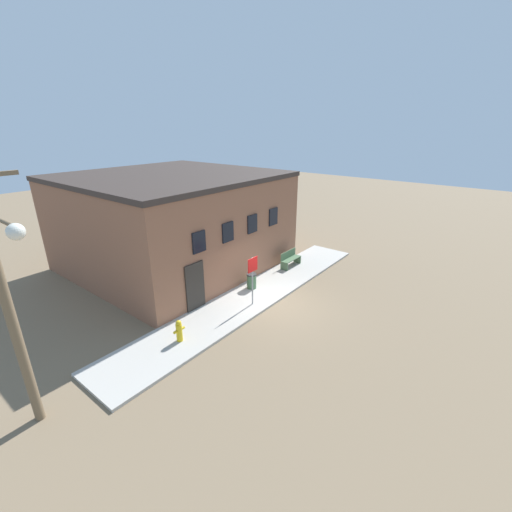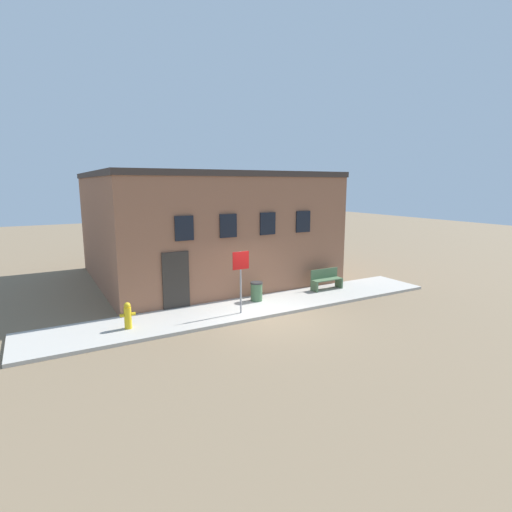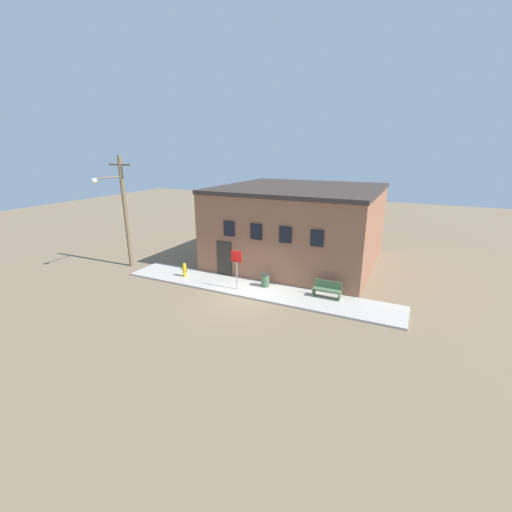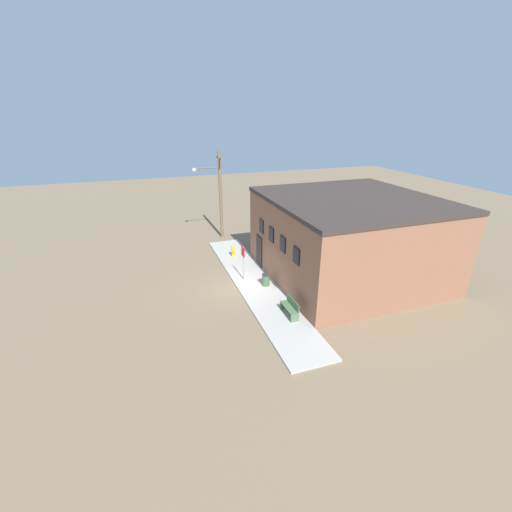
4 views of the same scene
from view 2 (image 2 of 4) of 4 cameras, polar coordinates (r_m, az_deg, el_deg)
ground_plane at (r=14.10m, az=1.95°, el=-8.85°), size 80.00×80.00×0.00m
sidewalk at (r=15.07m, az=-0.46°, el=-7.34°), size 15.84×2.42×0.11m
brick_building at (r=20.19m, az=-7.76°, el=4.36°), size 10.15×9.91×5.14m
fire_hydrant at (r=13.30m, az=-17.85°, el=-8.09°), size 0.48×0.23×0.85m
stop_sign at (r=13.86m, az=-2.19°, el=-2.12°), size 0.62×0.06×2.21m
bench at (r=17.54m, az=9.98°, el=-3.33°), size 1.43×0.44×0.88m
trash_bin at (r=15.60m, az=0.07°, el=-5.07°), size 0.48×0.48×0.75m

